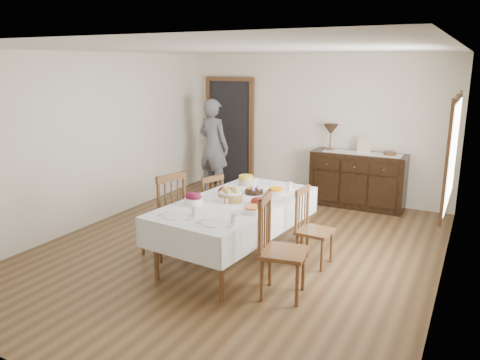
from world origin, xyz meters
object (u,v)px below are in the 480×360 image
at_px(chair_right_far, 311,226).
at_px(sideboard, 358,180).
at_px(chair_right_near, 278,246).
at_px(chair_left_near, 165,214).
at_px(dining_table, 236,208).
at_px(chair_left_far, 208,206).
at_px(person, 213,144).
at_px(table_lamp, 331,130).

height_order(chair_right_far, sideboard, chair_right_far).
bearing_deg(chair_right_near, chair_left_near, 69.37).
xyz_separation_m(dining_table, chair_right_far, (0.87, 0.33, -0.21)).
relative_size(chair_left_far, person, 0.49).
relative_size(chair_right_near, chair_right_far, 1.16).
bearing_deg(sideboard, person, -171.75).
bearing_deg(chair_right_far, chair_left_far, 88.08).
xyz_separation_m(chair_right_near, person, (-2.69, 3.22, 0.40)).
bearing_deg(dining_table, chair_right_near, -31.07).
bearing_deg(person, sideboard, -163.71).
distance_m(chair_left_far, person, 2.45).
xyz_separation_m(chair_left_near, table_lamp, (1.15, 3.29, 0.74)).
distance_m(chair_right_near, table_lamp, 3.72).
height_order(chair_left_near, table_lamp, table_lamp).
bearing_deg(person, dining_table, 133.66).
height_order(chair_left_near, chair_left_far, chair_left_near).
bearing_deg(sideboard, chair_left_far, -121.16).
relative_size(chair_left_near, chair_left_far, 1.19).
bearing_deg(person, chair_left_far, 126.53).
distance_m(chair_right_far, person, 3.58).
height_order(chair_left_near, sideboard, chair_left_near).
height_order(chair_left_near, chair_right_far, chair_left_near).
height_order(chair_right_far, table_lamp, table_lamp).
bearing_deg(table_lamp, chair_left_near, -109.26).
relative_size(dining_table, chair_left_far, 2.56).
height_order(chair_right_near, table_lamp, table_lamp).
height_order(chair_right_near, person, person).
xyz_separation_m(dining_table, chair_right_near, (0.83, -0.62, -0.13)).
distance_m(person, table_lamp, 2.20).
xyz_separation_m(chair_left_far, person, (-1.15, 2.11, 0.49)).
bearing_deg(chair_left_far, chair_right_near, 75.55).
bearing_deg(table_lamp, sideboard, 0.76).
relative_size(dining_table, person, 1.25).
bearing_deg(table_lamp, chair_right_far, -77.45).
bearing_deg(table_lamp, chair_right_near, -81.35).
xyz_separation_m(chair_left_near, person, (-1.00, 2.91, 0.39)).
bearing_deg(chair_right_near, dining_table, 43.10).
bearing_deg(dining_table, table_lamp, 90.35).
xyz_separation_m(chair_left_far, chair_right_far, (1.59, -0.16, 0.01)).
distance_m(dining_table, person, 3.21).
xyz_separation_m(chair_right_far, table_lamp, (-0.59, 2.65, 0.82)).
height_order(chair_left_near, person, person).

